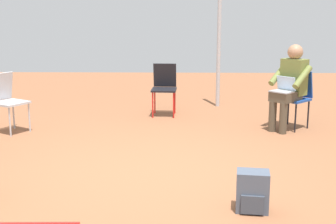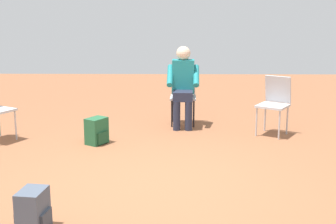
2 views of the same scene
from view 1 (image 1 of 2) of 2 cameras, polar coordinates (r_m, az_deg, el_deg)
ground_plane at (r=5.03m, az=-2.58°, el=-7.70°), size 16.55×16.55×0.00m
chair_east at (r=7.75m, az=-0.45°, el=3.26°), size 0.46×0.42×0.85m
chair_southeast at (r=7.14m, az=15.29°, el=2.03°), size 0.58×0.58×0.85m
chair_northeast at (r=7.02m, az=-19.04°, el=1.61°), size 0.56×0.58×0.85m
person_with_laptop at (r=6.97m, az=14.64°, el=3.46°), size 0.64×0.64×1.24m
backpack_by_empty_chair at (r=4.20m, az=10.25°, el=-9.75°), size 0.27×0.30×0.36m
tent_pole_far at (r=8.41m, az=6.24°, el=9.14°), size 0.07×0.07×2.52m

